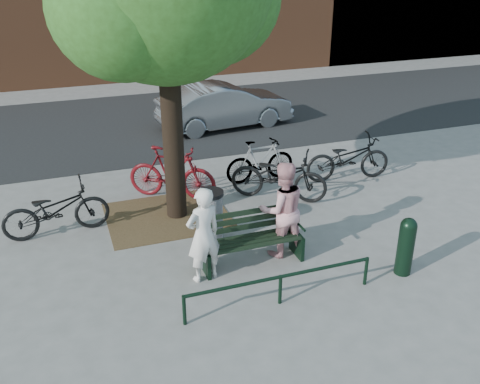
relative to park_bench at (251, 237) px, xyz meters
name	(u,v)px	position (x,y,z in m)	size (l,w,h in m)	color
ground	(252,263)	(0.00, -0.08, -0.48)	(90.00, 90.00, 0.00)	gray
dirt_pit	(168,216)	(-1.00, 2.12, -0.47)	(2.40, 2.00, 0.02)	brown
road	(155,122)	(0.00, 8.42, -0.47)	(40.00, 7.00, 0.01)	black
park_bench	(251,237)	(0.00, 0.00, 0.00)	(1.74, 0.54, 0.97)	black
guard_railing	(280,281)	(0.00, -1.28, -0.08)	(3.06, 0.06, 0.51)	black
person_left	(203,235)	(-0.90, -0.24, 0.34)	(0.60, 0.39, 1.64)	silver
person_right	(282,209)	(0.60, 0.07, 0.39)	(0.84, 0.66, 1.73)	#D59296
bollard	(406,244)	(2.27, -1.20, 0.07)	(0.28, 0.28, 1.03)	black
litter_bin	(211,216)	(-0.44, 0.91, 0.03)	(0.49, 0.49, 1.00)	gray
bicycle_a	(56,210)	(-3.10, 2.12, 0.03)	(0.68, 1.95, 1.03)	black
bicycle_b	(172,173)	(-0.69, 2.95, 0.10)	(0.55, 1.94, 1.17)	#560C11
bicycle_c	(279,176)	(1.44, 2.13, 0.07)	(0.72, 2.07, 1.09)	black
bicycle_d	(260,161)	(1.43, 3.17, 0.02)	(0.47, 1.67, 1.00)	gray
bicycle_e	(348,158)	(3.37, 2.57, 0.05)	(0.70, 2.01, 1.06)	black
parked_car	(225,106)	(1.91, 7.26, 0.18)	(1.39, 3.99, 1.31)	gray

